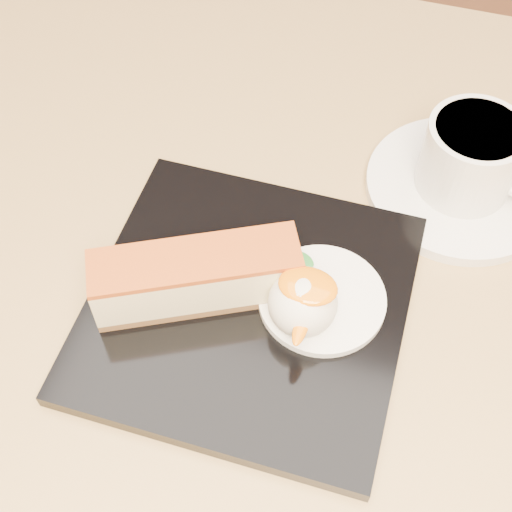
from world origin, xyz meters
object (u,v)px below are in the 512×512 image
(ice_cream_scoop, at_px, (303,303))
(saucer, at_px, (459,187))
(table, at_px, (273,405))
(cheesecake, at_px, (197,277))
(dessert_plate, at_px, (248,305))
(coffee_cup, at_px, (473,157))

(ice_cream_scoop, bearing_deg, saucer, 60.81)
(table, height_order, saucer, saucer)
(cheesecake, distance_m, saucer, 0.23)
(dessert_plate, height_order, ice_cream_scoop, ice_cream_scoop)
(dessert_plate, relative_size, ice_cream_scoop, 4.68)
(dessert_plate, relative_size, saucer, 1.47)
(saucer, xyz_separation_m, coffee_cup, (0.00, -0.00, 0.04))
(dessert_plate, height_order, saucer, dessert_plate)
(cheesecake, xyz_separation_m, coffee_cup, (0.17, 0.16, 0.01))
(table, height_order, coffee_cup, coffee_cup)
(dessert_plate, xyz_separation_m, coffee_cup, (0.13, 0.16, 0.04))
(saucer, bearing_deg, ice_cream_scoop, -119.19)
(table, relative_size, dessert_plate, 3.64)
(table, bearing_deg, saucer, 55.31)
(table, relative_size, saucer, 5.33)
(cheesecake, height_order, coffee_cup, coffee_cup)
(cheesecake, bearing_deg, coffee_cup, 17.25)
(cheesecake, bearing_deg, ice_cream_scoop, -26.68)
(ice_cream_scoop, height_order, saucer, ice_cream_scoop)
(coffee_cup, bearing_deg, table, -111.51)
(ice_cream_scoop, xyz_separation_m, coffee_cup, (0.09, 0.16, 0.01))
(cheesecake, height_order, ice_cream_scoop, ice_cream_scoop)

